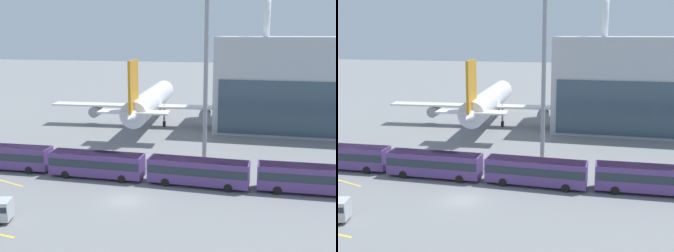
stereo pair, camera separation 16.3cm
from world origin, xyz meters
The scene contains 7 objects.
ground_plane centered at (0.00, 0.00, 0.00)m, with size 440.00×440.00×0.00m, color slate.
airliner_at_gate_far centered at (-7.36, 37.49, 4.78)m, with size 38.92×37.32×13.69m.
shuttle_bus_1 centered at (-18.76, 6.72, 1.89)m, with size 12.15×3.20×3.21m.
shuttle_bus_2 centered at (-5.83, 6.28, 1.89)m, with size 12.06×2.81×3.21m.
shuttle_bus_3 centered at (7.11, 6.25, 1.89)m, with size 12.13×3.10×3.21m.
shuttle_bus_4 centered at (20.04, 6.71, 1.89)m, with size 12.11×2.98×3.21m.
floodlight_mast centered at (6.43, 16.45, 19.56)m, with size 2.88×2.88×29.35m.
Camera 1 is at (14.26, -41.16, 17.94)m, focal length 45.00 mm.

